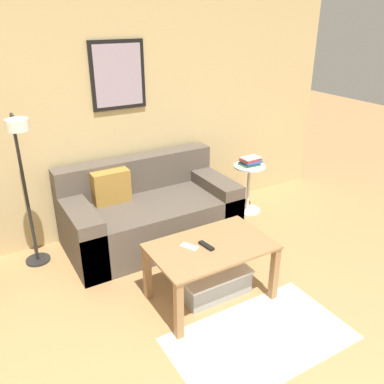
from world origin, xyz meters
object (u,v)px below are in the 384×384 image
Objects in this scene: couch at (149,214)px; floor_lamp at (24,172)px; storage_bin at (213,281)px; coffee_table at (211,256)px; book_stack at (250,161)px; remote_control at (206,246)px; cell_phone at (189,247)px; side_table at (248,184)px.

floor_lamp reaches higher than couch.
couch is 2.82× the size of storage_bin.
coffee_table is (0.03, -1.10, 0.11)m from couch.
coffee_table is at bearing -138.01° from book_stack.
coffee_table is 1.61× the size of storage_bin.
remote_control is at bearing -156.38° from storage_bin.
cell_phone is (-0.12, 0.06, -0.01)m from remote_control.
coffee_table is 1.66m from side_table.
side_table reaches higher than cell_phone.
storage_bin is 0.45m from cell_phone.
remote_control is at bearing -139.04° from book_stack.
book_stack is (1.19, 1.08, 0.51)m from storage_bin.
book_stack is 1.77m from cell_phone.
couch is at bearing -179.33° from side_table.
remote_control reaches higher than storage_bin.
couch is 1.27m from side_table.
cell_phone reaches higher than coffee_table.
storage_bin is at bearing 15.32° from remote_control.
couch is 7.24× the size of book_stack.
book_stack reaches higher than side_table.
side_table is 4.06× the size of cell_phone.
floor_lamp is at bearing 179.72° from side_table.
side_table is at bearing 9.10° from cell_phone.
floor_lamp is at bearing 178.62° from couch.
cell_phone is at bearing 158.25° from coffee_table.
couch is at bearing -1.38° from floor_lamp.
side_table is (2.35, -0.01, -0.62)m from floor_lamp.
floor_lamp is at bearing -180.00° from book_stack.
floor_lamp is 2.43m from side_table.
cell_phone is (0.96, -1.06, -0.46)m from floor_lamp.
book_stack is at bearing 32.66° from remote_control.
storage_bin is at bearing 39.09° from coffee_table.
couch is 11.16× the size of remote_control.
coffee_table is 1.68m from floor_lamp.
coffee_table is 0.11m from remote_control.
couch reaches higher than remote_control.
cell_phone reaches higher than storage_bin.
floor_lamp is 10.15× the size of cell_phone.
coffee_table is 6.35× the size of remote_control.
coffee_table is at bearing -9.15° from remote_control.
book_stack is at bearing 42.12° from storage_bin.
side_table is at bearing 42.17° from storage_bin.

